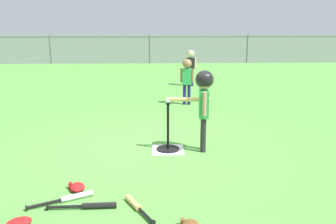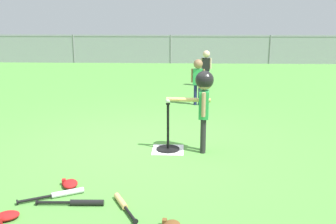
% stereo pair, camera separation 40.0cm
% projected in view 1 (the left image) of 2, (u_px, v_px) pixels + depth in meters
% --- Properties ---
extents(ground_plane, '(60.00, 60.00, 0.00)m').
position_uv_depth(ground_plane, '(144.00, 148.00, 5.31)').
color(ground_plane, '#51933D').
extents(home_plate, '(0.44, 0.44, 0.01)m').
position_uv_depth(home_plate, '(168.00, 150.00, 5.26)').
color(home_plate, white).
rests_on(home_plate, ground_plane).
extents(batting_tee, '(0.32, 0.32, 0.68)m').
position_uv_depth(batting_tee, '(168.00, 143.00, 5.23)').
color(batting_tee, black).
rests_on(batting_tee, ground_plane).
extents(baseball_on_tee, '(0.07, 0.07, 0.07)m').
position_uv_depth(baseball_on_tee, '(168.00, 100.00, 5.08)').
color(baseball_on_tee, white).
rests_on(baseball_on_tee, batting_tee).
extents(batter_child, '(0.63, 0.32, 1.13)m').
position_uv_depth(batter_child, '(203.00, 94.00, 5.04)').
color(batter_child, '#262626').
rests_on(batter_child, ground_plane).
extents(fielder_near_right, '(0.28, 0.19, 0.97)m').
position_uv_depth(fielder_near_right, '(191.00, 63.00, 10.09)').
color(fielder_near_right, '#191E4C').
rests_on(fielder_near_right, ground_plane).
extents(fielder_near_left, '(0.29, 0.19, 0.97)m').
position_uv_depth(fielder_near_left, '(187.00, 76.00, 7.87)').
color(fielder_near_left, '#191E4C').
rests_on(fielder_near_left, ground_plane).
extents(spare_bat_silver, '(0.62, 0.35, 0.06)m').
position_uv_depth(spare_bat_silver, '(70.00, 198.00, 3.79)').
color(spare_bat_silver, silver).
rests_on(spare_bat_silver, ground_plane).
extents(spare_bat_wood, '(0.31, 0.53, 0.06)m').
position_uv_depth(spare_bat_wood, '(136.00, 205.00, 3.64)').
color(spare_bat_wood, '#DBB266').
rests_on(spare_bat_wood, ground_plane).
extents(spare_bat_black, '(0.67, 0.08, 0.06)m').
position_uv_depth(spare_bat_black, '(92.00, 206.00, 3.63)').
color(spare_bat_black, black).
rests_on(spare_bat_black, ground_plane).
extents(glove_by_plate, '(0.27, 0.24, 0.07)m').
position_uv_depth(glove_by_plate, '(19.00, 223.00, 3.32)').
color(glove_by_plate, '#B21919').
rests_on(glove_by_plate, ground_plane).
extents(glove_near_bats, '(0.21, 0.25, 0.07)m').
position_uv_depth(glove_near_bats, '(77.00, 187.00, 4.02)').
color(glove_near_bats, '#B21919').
rests_on(glove_near_bats, ground_plane).
extents(outfield_fence, '(16.06, 0.06, 1.15)m').
position_uv_depth(outfield_fence, '(150.00, 48.00, 15.16)').
color(outfield_fence, slate).
rests_on(outfield_fence, ground_plane).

